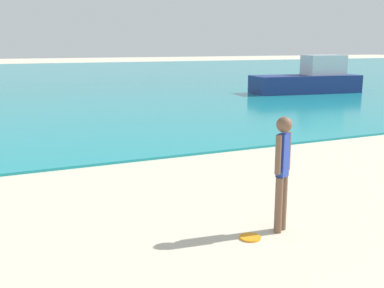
# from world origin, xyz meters

# --- Properties ---
(water) EXTENTS (160.00, 60.00, 0.06)m
(water) POSITION_xyz_m (0.00, 41.11, 0.03)
(water) COLOR teal
(water) RESTS_ON ground
(person_standing) EXTENTS (0.35, 0.23, 1.67)m
(person_standing) POSITION_xyz_m (1.08, 6.44, 0.95)
(person_standing) COLOR brown
(person_standing) RESTS_ON ground
(frisbee) EXTENTS (0.30, 0.30, 0.03)m
(frisbee) POSITION_xyz_m (0.55, 6.39, 0.01)
(frisbee) COLOR orange
(frisbee) RESTS_ON ground
(boat_near) EXTENTS (6.20, 2.74, 2.04)m
(boat_near) POSITION_xyz_m (13.73, 21.53, 0.76)
(boat_near) COLOR navy
(boat_near) RESTS_ON water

